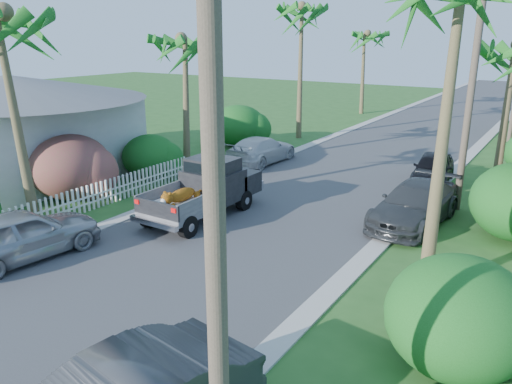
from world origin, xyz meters
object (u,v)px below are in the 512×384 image
Objects in this scene: parked_car_ln at (22,235)px; house_left at (14,130)px; palm_l_d at (365,34)px; utility_pole_b at (472,86)px; parked_car_rm at (415,205)px; parked_car_rf at (433,169)px; utility_pole_a at (214,196)px; pickup_truck at (208,187)px; palm_l_a at (1,14)px; palm_l_b at (183,39)px; palm_l_c at (302,8)px; parked_car_lf at (261,150)px.

parked_car_ln is 0.50× the size of house_left.
palm_l_d is 24.31m from utility_pole_b.
parked_car_ln is 33.16m from palm_l_d.
parked_car_rm reaches higher than parked_car_rf.
parked_car_rm is 0.54× the size of utility_pole_a.
utility_pole_b is at bearing 35.89° from pickup_truck.
utility_pole_a is (12.10, -36.00, -1.84)m from palm_l_d.
parked_car_ln is at bearing -129.58° from parked_car_rm.
utility_pole_a is at bearing 168.43° from parked_car_ln.
palm_l_a is (-2.04, 1.59, 6.17)m from parked_car_ln.
palm_l_b is 0.82× the size of utility_pole_b.
palm_l_c is at bearing 105.37° from pickup_truck.
utility_pole_b is (12.40, 1.00, -1.55)m from palm_l_b.
palm_l_a is 15.64m from utility_pole_b.
parked_car_rf is at bearing -111.24° from parked_car_ln.
palm_l_b is at bearing 38.88° from house_left.
utility_pole_b is (0.94, 2.48, 3.89)m from parked_car_rm.
house_left is at bearing -162.12° from utility_pole_b.
utility_pole_b is (9.76, 11.59, 3.84)m from parked_car_ln.
utility_pole_a reaches higher than palm_l_b.
palm_l_b is (-10.72, -4.03, 5.47)m from parked_car_rf.
utility_pole_a is at bearing -22.96° from palm_l_a.
palm_l_b is 0.82× the size of house_left.
palm_l_d reaches higher than palm_l_b.
utility_pole_a reaches higher than parked_car_rf.
pickup_truck is 7.96m from parked_car_lf.
palm_l_b is 0.80× the size of palm_l_c.
palm_l_a is at bearing -90.60° from palm_l_c.
utility_pole_b is at bearing -68.06° from parked_car_rf.
parked_car_ln is 6.69m from palm_l_a.
palm_l_c reaches higher than pickup_truck.
palm_l_d is (-2.02, 18.95, 5.76)m from parked_car_lf.
parked_car_rf is 0.43× the size of palm_l_c.
parked_car_rm is at bearing -126.41° from parked_car_ln.
pickup_truck is at bearing -80.39° from palm_l_d.
palm_l_b is at bearing 93.81° from palm_l_a.
utility_pole_b is at bearing -60.05° from palm_l_d.
palm_l_b is 22.00m from palm_l_d.
utility_pole_b reaches higher than parked_car_ln.
parked_car_rf is 0.44× the size of house_left.
parked_car_lf is at bearing 52.69° from palm_l_b.
parked_car_ln is 0.50× the size of utility_pole_b.
house_left reaches higher than parked_car_rf.
pickup_truck is 0.57× the size of house_left.
parked_car_rf is at bearing 28.08° from house_left.
utility_pole_a is (18.60, -9.00, 2.48)m from house_left.
utility_pole_a is at bearing -91.76° from parked_car_rf.
parked_car_rf is (5.93, 8.54, -0.34)m from pickup_truck.
utility_pole_b is (12.10, -21.00, -1.84)m from palm_l_d.
palm_l_d is at bearing 76.46° from house_left.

